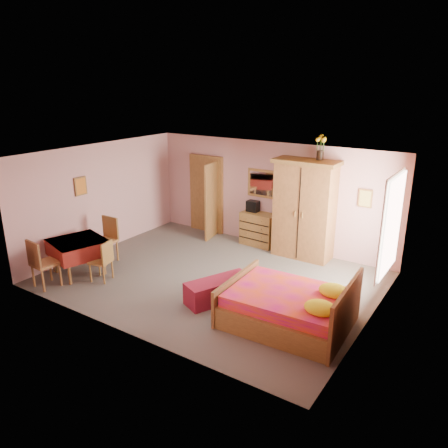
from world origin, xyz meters
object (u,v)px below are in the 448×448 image
Objects in this scene: wall_mirror at (264,184)px; chair_west at (57,249)px; sunflower_vase at (321,147)px; chair_east at (101,261)px; dining_table at (79,257)px; floor_lamp at (282,211)px; bench at (219,290)px; bed at (288,298)px; chair_north at (104,241)px; chest_of_drawers at (258,229)px; chair_south at (45,263)px; wardrobe at (305,209)px; stereo at (253,206)px.

wall_mirror is 1.02× the size of chair_west.
sunflower_vase is 5.31m from chair_east.
dining_table is at bearing -136.17° from sunflower_vase.
chair_west is (-3.62, -3.77, -0.53)m from floor_lamp.
bench is 3.90m from chair_west.
chair_west is (-5.27, -0.68, -0.04)m from bed.
dining_table is (-2.36, -3.86, -1.17)m from wall_mirror.
chair_north reaches higher than chair_east.
sunflower_vase is (1.48, -0.17, 1.04)m from wall_mirror.
bench is 1.48× the size of chair_east.
bed is (2.26, -3.03, 0.06)m from chest_of_drawers.
chest_of_drawers is at bearing -89.05° from wall_mirror.
bench is 1.25× the size of chair_south.
dining_table is (-2.98, -3.71, -0.59)m from floor_lamp.
sunflower_vase is at bearing 77.67° from bench.
bed reaches higher than chair_west.
floor_lamp is 2.22× the size of chair_west.
wardrobe is 5.64m from chair_west.
wardrobe reaches higher than dining_table.
sunflower_vase reaches higher than dining_table.
dining_table is at bearing -120.19° from stereo.
stereo is at bearing 163.69° from chair_west.
chair_west is at bearing -126.65° from stereo.
chair_north reaches higher than bed.
wall_mirror is 1.82m from sunflower_vase.
bench is at bearing 11.59° from dining_table.
chair_south reaches higher than chest_of_drawers.
bed is 4.66m from dining_table.
floor_lamp reaches higher than chair_west.
floor_lamp is at bearing 178.58° from sunflower_vase.
stereo is 0.34× the size of chair_west.
stereo is at bearing 59.81° from dining_table.
sunflower_vase is 3.91m from bench.
chair_west is at bearing 135.22° from chair_south.
chair_west is (-3.01, -3.71, 0.02)m from chest_of_drawers.
wall_mirror is 4.34m from chair_east.
chest_of_drawers is 4.77m from chair_west.
bed is 1.63× the size of bench.
stereo is 0.14× the size of bed.
bench is 1.24× the size of chair_north.
chair_south is at bearing 60.00° from chair_west.
chair_west is at bearing -175.23° from bed.
bed is (2.47, -3.09, -0.49)m from stereo.
stereo is 0.23× the size of bench.
floor_lamp is 5.43m from chair_south.
wardrobe is at bearing 106.52° from bed.
stereo is at bearing -179.66° from floor_lamp.
chair_south reaches higher than bed.
chair_east reaches higher than dining_table.
bed is at bearing -70.81° from wardrobe.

